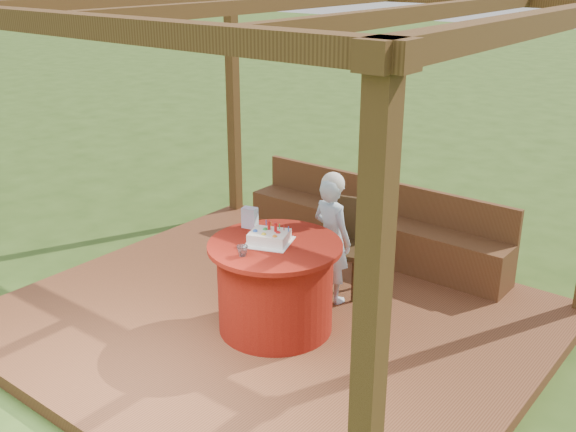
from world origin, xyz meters
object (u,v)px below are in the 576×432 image
Objects in this scene: birthday_cake at (269,237)px; gift_bag at (250,218)px; bench at (373,231)px; drinking_glass at (242,251)px; chair at (345,240)px; elderly_woman at (332,236)px; table at (275,286)px.

birthday_cake is 0.38m from gift_bag.
drinking_glass reaches higher than bench.
gift_bag is 2.00× the size of drinking_glass.
chair is at bearing 49.42° from gift_bag.
bench is 2.27m from drinking_glass.
elderly_woman is 2.69× the size of birthday_cake.
table is 0.55m from drinking_glass.
birthday_cake is at bearing -86.68° from bench.
elderly_woman reaches higher than drinking_glass.
elderly_woman is 0.78m from birthday_cake.
bench is 2.43× the size of elderly_woman.
table is 0.44m from birthday_cake.
table is 1.01m from chair.
drinking_glass is (0.11, -2.19, 0.56)m from bench.
gift_bag reaches higher than table.
drinking_glass is at bearing -89.29° from birthday_cake.
elderly_woman is 0.79m from gift_bag.
table is 0.91× the size of elderly_woman.
chair is (0.03, 1.01, 0.09)m from table.
drinking_glass is (0.00, -0.34, -0.01)m from birthday_cake.
chair is 1.40m from drinking_glass.
table is at bearing -85.05° from bench.
chair is at bearing 85.13° from birthday_cake.
bench is at bearing 94.95° from table.
elderly_woman is (0.06, 0.73, 0.23)m from table.
birthday_cake is (-0.05, -0.01, 0.44)m from table.
gift_bag is at bearing -98.00° from bench.
birthday_cake is 0.34m from drinking_glass.
elderly_woman reaches higher than birthday_cake.
gift_bag is at bearing -116.62° from chair.
elderly_woman is 6.77× the size of gift_bag.
table is 2.45× the size of birthday_cake.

